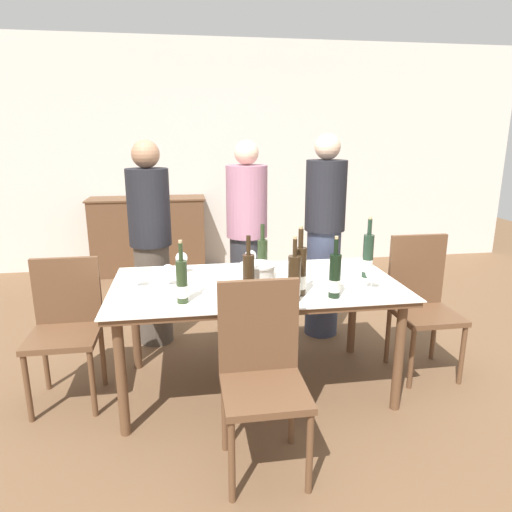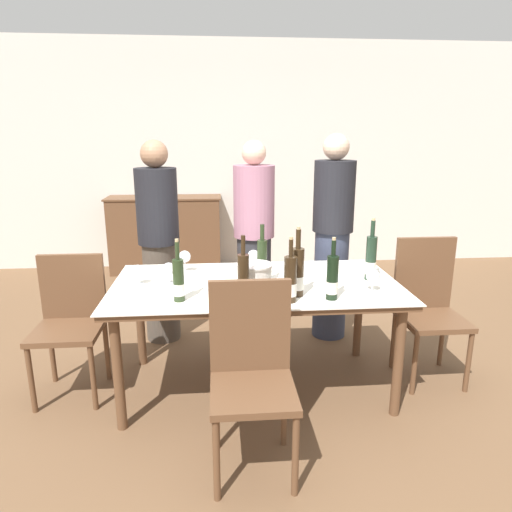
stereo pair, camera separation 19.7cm
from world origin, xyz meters
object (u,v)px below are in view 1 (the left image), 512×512
object	(u,v)px
wine_bottle_6	(300,272)
wine_bottle_4	(368,257)
wine_bottle_5	(182,282)
person_guest_left	(247,243)
sideboard_cabinet	(149,236)
wine_bottle_1	(262,263)
dining_table	(256,293)
wine_glass_2	(250,256)
person_host	(151,245)
wine_bottle_2	(249,282)
wine_bottle_0	(294,280)
chair_left_end	(66,320)
wine_glass_4	(182,258)
wine_glass_5	(372,274)
ice_bucket	(257,279)
wine_glass_3	(136,274)
wine_bottle_3	(335,277)
person_guest_right	(324,238)
chair_near_front	(262,365)
wine_glass_0	(168,271)
wine_glass_1	(229,290)
chair_right_end	(421,296)

from	to	relation	value
wine_bottle_6	wine_bottle_4	bearing A→B (deg)	26.87
wine_bottle_5	person_guest_left	distance (m)	1.24
sideboard_cabinet	wine_bottle_1	distance (m)	3.07
dining_table	wine_glass_2	world-z (taller)	wine_glass_2
person_host	person_guest_left	xyz separation A→B (m)	(0.77, -0.01, -0.01)
wine_bottle_6	wine_bottle_2	bearing A→B (deg)	-156.96
wine_bottle_0	wine_bottle_1	xyz separation A→B (m)	(-0.13, 0.32, 0.01)
dining_table	wine_bottle_2	world-z (taller)	wine_bottle_2
dining_table	person_host	xyz separation A→B (m)	(-0.72, 0.85, 0.14)
wine_bottle_1	person_host	bearing A→B (deg)	130.36
wine_bottle_4	chair_left_end	xyz separation A→B (m)	(-1.97, 0.07, -0.36)
wine_glass_4	wine_bottle_5	bearing A→B (deg)	-89.61
dining_table	wine_glass_5	xyz separation A→B (m)	(0.70, -0.22, 0.16)
ice_bucket	wine_glass_3	xyz separation A→B (m)	(-0.72, 0.28, -0.02)
dining_table	wine_bottle_3	distance (m)	0.57
person_guest_right	chair_near_front	bearing A→B (deg)	-117.38
wine_bottle_1	wine_glass_0	size ratio (longest dim) A/B	2.78
wine_bottle_2	chair_left_end	size ratio (longest dim) A/B	0.44
wine_bottle_4	ice_bucket	bearing A→B (deg)	-162.00
wine_glass_1	chair_near_front	bearing A→B (deg)	-69.86
sideboard_cabinet	chair_right_end	xyz separation A→B (m)	(2.10, -2.77, 0.08)
wine_glass_0	wine_glass_1	world-z (taller)	wine_glass_0
wine_bottle_1	chair_left_end	xyz separation A→B (m)	(-1.25, 0.12, -0.36)
chair_right_end	wine_bottle_0	bearing A→B (deg)	-156.84
person_host	wine_glass_3	bearing A→B (deg)	-92.51
wine_glass_0	dining_table	bearing A→B (deg)	-2.88
wine_bottle_1	wine_bottle_5	size ratio (longest dim) A/B	1.07
wine_bottle_0	person_host	xyz separation A→B (m)	(-0.88, 1.20, -0.05)
sideboard_cabinet	wine_glass_1	size ratio (longest dim) A/B	10.58
wine_glass_5	wine_glass_2	bearing A→B (deg)	142.95
wine_bottle_1	chair_left_end	bearing A→B (deg)	174.47
wine_bottle_3	wine_glass_5	xyz separation A→B (m)	(0.28, 0.12, -0.03)
wine_glass_3	person_guest_left	world-z (taller)	person_guest_left
wine_glass_5	person_host	distance (m)	1.77
wine_glass_1	person_guest_right	size ratio (longest dim) A/B	0.08
chair_near_front	wine_glass_4	bearing A→B (deg)	111.21
chair_right_end	wine_glass_3	bearing A→B (deg)	-178.27
dining_table	person_guest_left	world-z (taller)	person_guest_left
wine_glass_3	wine_bottle_2	bearing A→B (deg)	-33.76
person_host	person_guest_right	size ratio (longest dim) A/B	0.97
wine_glass_5	person_guest_left	world-z (taller)	person_guest_left
wine_glass_0	chair_right_end	bearing A→B (deg)	2.11
ice_bucket	wine_bottle_1	distance (m)	0.22
person_host	person_guest_left	world-z (taller)	person_host
wine_glass_1	wine_glass_2	distance (m)	0.71
wine_bottle_4	chair_right_end	distance (m)	0.57
ice_bucket	wine_bottle_5	distance (m)	0.44
chair_left_end	wine_glass_0	bearing A→B (deg)	-4.95
wine_bottle_4	chair_left_end	world-z (taller)	wine_bottle_4
wine_bottle_3	wine_bottle_0	bearing A→B (deg)	-175.03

